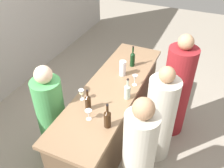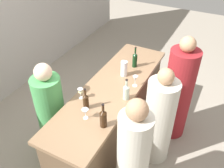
% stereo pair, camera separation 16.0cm
% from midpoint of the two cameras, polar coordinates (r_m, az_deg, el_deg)
% --- Properties ---
extents(ground_plane, '(12.00, 12.00, 0.00)m').
position_cam_midpoint_polar(ground_plane, '(3.82, -1.22, -12.02)').
color(ground_plane, '#9E9384').
extents(bar_counter, '(2.39, 0.68, 0.94)m').
position_cam_midpoint_polar(bar_counter, '(3.48, -1.33, -6.86)').
color(bar_counter, brown).
rests_on(bar_counter, ground).
extents(wine_bottle_leftmost_amber_brown, '(0.08, 0.08, 0.31)m').
position_cam_midpoint_polar(wine_bottle_leftmost_amber_brown, '(2.58, -2.87, -8.03)').
color(wine_bottle_leftmost_amber_brown, '#331E0F').
rests_on(wine_bottle_leftmost_amber_brown, bar_counter).
extents(wine_bottle_second_left_amber_brown, '(0.07, 0.07, 0.28)m').
position_cam_midpoint_polar(wine_bottle_second_left_amber_brown, '(2.80, -7.28, -4.24)').
color(wine_bottle_second_left_amber_brown, '#331E0F').
rests_on(wine_bottle_second_left_amber_brown, bar_counter).
extents(wine_bottle_center_clear_pale, '(0.08, 0.08, 0.29)m').
position_cam_midpoint_polar(wine_bottle_center_clear_pale, '(2.93, 2.05, -1.68)').
color(wine_bottle_center_clear_pale, '#B7C6B2').
rests_on(wine_bottle_center_clear_pale, bar_counter).
extents(wine_bottle_second_right_dark_green, '(0.07, 0.07, 0.32)m').
position_cam_midpoint_polar(wine_bottle_second_right_dark_green, '(3.54, 3.52, 5.91)').
color(wine_bottle_second_right_dark_green, black).
rests_on(wine_bottle_second_right_dark_green, bar_counter).
extents(wine_glass_near_left, '(0.07, 0.07, 0.15)m').
position_cam_midpoint_polar(wine_glass_near_left, '(3.15, 3.93, 1.33)').
color(wine_glass_near_left, white).
rests_on(wine_glass_near_left, bar_counter).
extents(wine_glass_near_center, '(0.08, 0.08, 0.13)m').
position_cam_midpoint_polar(wine_glass_near_center, '(2.69, -7.18, -6.78)').
color(wine_glass_near_center, white).
rests_on(wine_glass_near_center, bar_counter).
extents(wine_glass_near_right, '(0.07, 0.07, 0.14)m').
position_cam_midpoint_polar(wine_glass_near_right, '(2.96, -8.70, -2.10)').
color(wine_glass_near_right, white).
rests_on(wine_glass_near_right, bar_counter).
extents(water_pitcher, '(0.09, 0.09, 0.22)m').
position_cam_midpoint_polar(water_pitcher, '(3.34, 1.13, 3.68)').
color(water_pitcher, silver).
rests_on(water_pitcher, bar_counter).
extents(person_left_guest, '(0.45, 0.45, 1.60)m').
position_cam_midpoint_polar(person_left_guest, '(3.54, 13.53, -1.60)').
color(person_left_guest, maroon).
rests_on(person_left_guest, ground).
extents(person_center_guest, '(0.43, 0.43, 1.51)m').
position_cam_midpoint_polar(person_center_guest, '(2.71, 4.43, -16.86)').
color(person_center_guest, beige).
rests_on(person_center_guest, ground).
extents(person_right_guest, '(0.49, 0.49, 1.43)m').
position_cam_midpoint_polar(person_right_guest, '(3.19, 9.70, -7.98)').
color(person_right_guest, beige).
rests_on(person_right_guest, ground).
extents(person_server_behind, '(0.41, 0.41, 1.42)m').
position_cam_midpoint_polar(person_server_behind, '(3.29, -15.26, -7.42)').
color(person_server_behind, '#4CA559').
rests_on(person_server_behind, ground).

